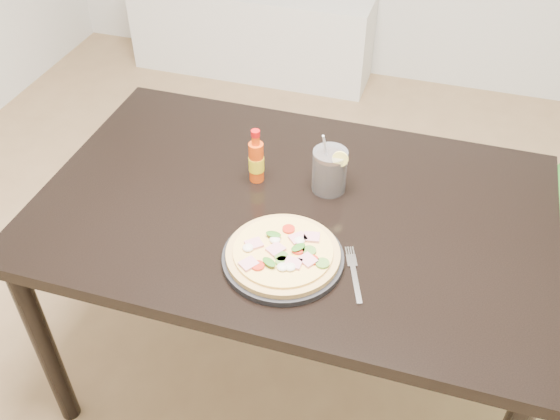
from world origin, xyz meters
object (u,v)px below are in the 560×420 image
(media_console, at_px, (251,32))
(hot_sauce_bottle, at_px, (256,161))
(cola_cup, at_px, (329,171))
(plate, at_px, (283,258))
(pizza, at_px, (283,253))
(dining_table, at_px, (292,227))
(fork, at_px, (354,272))

(media_console, bearing_deg, hot_sauce_bottle, -69.93)
(hot_sauce_bottle, bearing_deg, cola_cup, 5.68)
(cola_cup, bearing_deg, hot_sauce_bottle, -174.32)
(plate, height_order, hot_sauce_bottle, hot_sauce_bottle)
(pizza, relative_size, media_console, 0.20)
(dining_table, height_order, media_console, dining_table)
(dining_table, relative_size, plate, 4.62)
(dining_table, bearing_deg, plate, -80.31)
(dining_table, height_order, plate, plate)
(dining_table, height_order, fork, fork)
(pizza, xyz_separation_m, cola_cup, (0.04, 0.31, 0.03))
(pizza, xyz_separation_m, fork, (0.18, 0.01, -0.02))
(dining_table, distance_m, hot_sauce_bottle, 0.21)
(dining_table, bearing_deg, hot_sauce_bottle, 149.40)
(plate, height_order, fork, plate)
(dining_table, distance_m, fork, 0.31)
(plate, height_order, media_console, plate)
(plate, bearing_deg, fork, 3.04)
(plate, xyz_separation_m, media_console, (-0.86, 2.20, -0.51))
(media_console, bearing_deg, plate, -68.54)
(dining_table, relative_size, fork, 7.67)
(hot_sauce_bottle, xyz_separation_m, cola_cup, (0.21, 0.02, -0.01))
(fork, bearing_deg, hot_sauce_bottle, 120.91)
(cola_cup, distance_m, media_console, 2.16)
(dining_table, relative_size, pizza, 4.95)
(plate, height_order, cola_cup, cola_cup)
(plate, distance_m, media_console, 2.41)
(cola_cup, bearing_deg, dining_table, -127.82)
(pizza, relative_size, cola_cup, 1.52)
(media_console, bearing_deg, pizza, -68.53)
(dining_table, distance_m, pizza, 0.24)
(plate, xyz_separation_m, pizza, (0.00, -0.00, 0.02))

